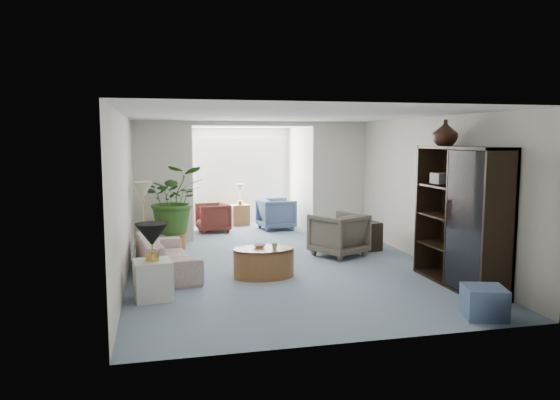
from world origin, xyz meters
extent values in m
plane|color=gray|center=(0.00, 0.00, 0.00)|extent=(6.00, 6.00, 0.00)
plane|color=gray|center=(0.00, 4.10, 0.00)|extent=(2.60, 2.60, 0.00)
cube|color=silver|center=(-1.90, 3.00, 1.25)|extent=(1.20, 0.12, 2.50)
cube|color=silver|center=(1.90, 3.00, 1.25)|extent=(1.20, 0.12, 2.50)
cube|color=silver|center=(0.00, 3.00, 2.45)|extent=(2.60, 0.12, 0.10)
cube|color=white|center=(0.00, 5.18, 1.40)|extent=(2.20, 0.02, 1.50)
cube|color=white|center=(0.00, 5.15, 1.40)|extent=(2.20, 0.02, 1.50)
cube|color=beige|center=(2.46, -0.10, 1.70)|extent=(0.04, 0.50, 0.40)
imported|color=beige|center=(-1.91, 0.38, 0.29)|extent=(1.03, 2.07, 0.58)
cube|color=silver|center=(-2.11, -0.97, 0.26)|extent=(0.54, 0.54, 0.53)
cone|color=black|center=(-2.11, -0.97, 0.88)|extent=(0.44, 0.44, 0.30)
cone|color=beige|center=(-2.26, 1.37, 1.25)|extent=(0.36, 0.36, 0.28)
cylinder|color=brown|center=(-0.44, -0.18, 0.23)|extent=(1.06, 1.06, 0.45)
imported|color=silver|center=(-0.49, -0.08, 0.47)|extent=(0.22, 0.22, 0.05)
imported|color=#B6B39F|center=(-0.29, -0.28, 0.50)|extent=(0.11, 0.11, 0.09)
imported|color=#5C5348|center=(1.19, 0.97, 0.39)|extent=(1.14, 1.15, 0.78)
cube|color=black|center=(1.89, 1.27, 0.27)|extent=(0.50, 0.42, 0.54)
cube|color=black|center=(2.23, -1.31, 1.01)|extent=(0.49, 1.82, 2.03)
imported|color=#331C11|center=(2.23, -0.81, 2.22)|extent=(0.38, 0.38, 0.39)
cube|color=slate|center=(1.76, -2.62, 0.19)|extent=(0.59, 0.59, 0.37)
cylinder|color=#AB6331|center=(-1.71, 2.23, 0.16)|extent=(0.40, 0.40, 0.32)
imported|color=#2D561D|center=(-1.71, 2.23, 0.98)|extent=(1.19, 1.03, 1.32)
imported|color=slate|center=(0.70, 3.97, 0.36)|extent=(0.88, 0.86, 0.73)
imported|color=#59231E|center=(-0.80, 3.97, 0.33)|extent=(0.79, 0.78, 0.66)
cube|color=brown|center=(-0.05, 4.72, 0.26)|extent=(0.45, 0.37, 0.51)
cube|color=#464341|center=(2.18, -1.46, 1.09)|extent=(0.30, 0.26, 0.16)
cube|color=#342F29|center=(2.18, -1.77, 1.54)|extent=(0.30, 0.26, 0.16)
cube|color=#5E5A58|center=(2.18, -0.88, 1.54)|extent=(0.30, 0.26, 0.16)
camera|label=1|loc=(-2.01, -8.01, 2.14)|focal=33.74mm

